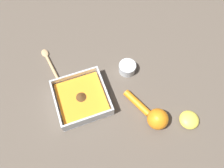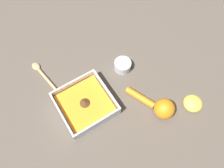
{
  "view_description": "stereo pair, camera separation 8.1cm",
  "coord_description": "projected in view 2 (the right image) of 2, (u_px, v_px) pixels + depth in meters",
  "views": [
    {
      "loc": [
        -0.36,
        0.04,
        0.75
      ],
      "look_at": [
        -0.02,
        -0.08,
        0.03
      ],
      "focal_mm": 35.0,
      "sensor_mm": 36.0,
      "label": 1
    },
    {
      "loc": [
        -0.33,
        0.12,
        0.75
      ],
      "look_at": [
        -0.02,
        -0.08,
        0.03
      ],
      "focal_mm": 35.0,
      "sensor_mm": 36.0,
      "label": 2
    }
  ],
  "objects": [
    {
      "name": "wooden_spoon",
      "position": [
        45.0,
        77.0,
        0.85
      ],
      "size": [
        0.19,
        0.05,
        0.01
      ],
      "rotation": [
        0.0,
        0.0,
        0.16
      ],
      "color": "tan",
      "rests_on": "ground_plane"
    },
    {
      "name": "lemon_half",
      "position": [
        193.0,
        103.0,
        0.78
      ],
      "size": [
        0.07,
        0.07,
        0.04
      ],
      "color": "#EFDB4C",
      "rests_on": "ground_plane"
    },
    {
      "name": "ground_plane",
      "position": [
        92.0,
        94.0,
        0.82
      ],
      "size": [
        4.0,
        4.0,
        0.0
      ],
      "primitive_type": "plane",
      "color": "brown"
    },
    {
      "name": "square_dish",
      "position": [
        85.0,
        104.0,
        0.78
      ],
      "size": [
        0.18,
        0.18,
        0.05
      ],
      "color": "silver",
      "rests_on": "ground_plane"
    },
    {
      "name": "lemon_squeezer",
      "position": [
        160.0,
        107.0,
        0.76
      ],
      "size": [
        0.18,
        0.11,
        0.07
      ],
      "rotation": [
        0.0,
        0.0,
        3.54
      ],
      "color": "orange",
      "rests_on": "ground_plane"
    },
    {
      "name": "spice_bowl",
      "position": [
        123.0,
        66.0,
        0.86
      ],
      "size": [
        0.07,
        0.07,
        0.04
      ],
      "color": "silver",
      "rests_on": "ground_plane"
    }
  ]
}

